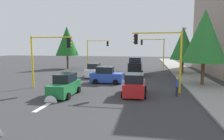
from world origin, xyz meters
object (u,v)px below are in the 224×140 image
object	(u,v)px
traffic_signal_far_left	(154,48)
tree_roadside_near	(205,36)
traffic_signal_near_left	(161,50)
street_lamp_curbside	(183,47)
car_white	(94,71)
tree_roadside_mid	(183,44)
pedestrian_crossing	(177,86)
traffic_signal_far_right	(96,48)
car_red	(135,85)
car_green	(65,86)
car_blue	(106,76)
tree_opposite_side	(67,41)
delivery_van_black	(135,67)
traffic_signal_near_right	(48,51)

from	to	relation	value
traffic_signal_far_left	tree_roadside_near	size ratio (longest dim) A/B	0.69
traffic_signal_near_left	street_lamp_curbside	xyz separation A→B (m)	(-9.61, 3.48, 0.25)
car_white	tree_roadside_mid	bearing A→B (deg)	113.82
traffic_signal_near_left	pedestrian_crossing	bearing A→B (deg)	50.69
traffic_signal_far_right	car_red	world-z (taller)	traffic_signal_far_right
traffic_signal_far_right	car_white	bearing A→B (deg)	12.71
traffic_signal_far_left	car_green	xyz separation A→B (m)	(22.62, -8.52, -3.21)
pedestrian_crossing	car_blue	bearing A→B (deg)	-124.54
traffic_signal_far_left	street_lamp_curbside	xyz separation A→B (m)	(10.39, 3.48, 0.24)
traffic_signal_far_left	tree_opposite_side	size ratio (longest dim) A/B	0.71
car_red	pedestrian_crossing	distance (m)	3.73
tree_opposite_side	delivery_van_black	bearing A→B (deg)	62.51
traffic_signal_far_right	traffic_signal_far_left	xyz separation A→B (m)	(0.00, 11.40, 0.14)
traffic_signal_far_left	pedestrian_crossing	distance (m)	21.40
tree_roadside_near	car_red	bearing A→B (deg)	-52.81
tree_opposite_side	tree_roadside_mid	size ratio (longest dim) A/B	1.12
traffic_signal_far_right	car_blue	bearing A→B (deg)	18.43
traffic_signal_near_right	car_green	world-z (taller)	traffic_signal_near_right
street_lamp_curbside	car_white	bearing A→B (deg)	-83.63
delivery_van_black	car_white	distance (m)	6.33
car_blue	car_white	xyz separation A→B (m)	(-4.25, -2.68, -0.00)
car_green	pedestrian_crossing	size ratio (longest dim) A/B	2.45
traffic_signal_near_right	street_lamp_curbside	distance (m)	17.71
tree_opposite_side	pedestrian_crossing	distance (m)	26.69
car_blue	car_red	distance (m)	6.57
tree_roadside_mid	car_red	size ratio (longest dim) A/B	1.82
tree_roadside_near	pedestrian_crossing	world-z (taller)	tree_roadside_near
traffic_signal_far_right	car_red	bearing A→B (deg)	22.93
street_lamp_curbside	tree_opposite_side	bearing A→B (deg)	-112.55
delivery_van_black	car_blue	distance (m)	7.53
traffic_signal_near_right	tree_roadside_mid	world-z (taller)	tree_roadside_mid
traffic_signal_far_right	tree_roadside_mid	bearing A→B (deg)	69.07
traffic_signal_far_right	delivery_van_black	distance (m)	12.69
traffic_signal_near_left	traffic_signal_near_right	bearing A→B (deg)	-90.00
street_lamp_curbside	tree_roadside_near	world-z (taller)	tree_roadside_near
tree_opposite_side	car_green	world-z (taller)	tree_opposite_side
traffic_signal_far_right	traffic_signal_near_left	world-z (taller)	traffic_signal_near_left
car_green	tree_roadside_mid	bearing A→B (deg)	142.41
tree_opposite_side	tree_roadside_near	bearing A→B (deg)	56.93
traffic_signal_far_left	tree_opposite_side	xyz separation A→B (m)	(2.00, -16.72, 1.25)
traffic_signal_near_left	car_white	xyz separation A→B (m)	(-8.25, -8.75, -3.20)
tree_opposite_side	pedestrian_crossing	bearing A→B (deg)	43.41
tree_roadside_near	car_white	size ratio (longest dim) A/B	2.30
traffic_signal_far_left	tree_opposite_side	world-z (taller)	tree_opposite_side
traffic_signal_far_right	car_green	xyz separation A→B (m)	(22.62, 2.89, -3.07)
street_lamp_curbside	tree_roadside_mid	size ratio (longest dim) A/B	0.96
delivery_van_black	traffic_signal_near_left	bearing A→B (deg)	15.46
traffic_signal_near_right	car_white	distance (m)	9.16
car_red	pedestrian_crossing	xyz separation A→B (m)	(-0.29, 3.72, 0.01)
car_red	car_green	bearing A→B (deg)	-78.85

